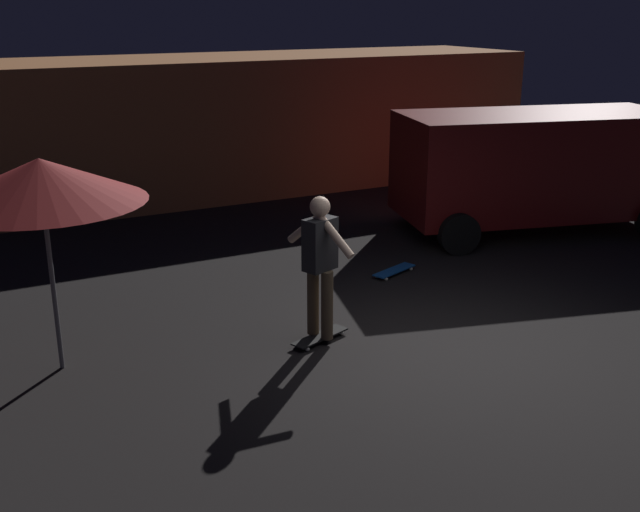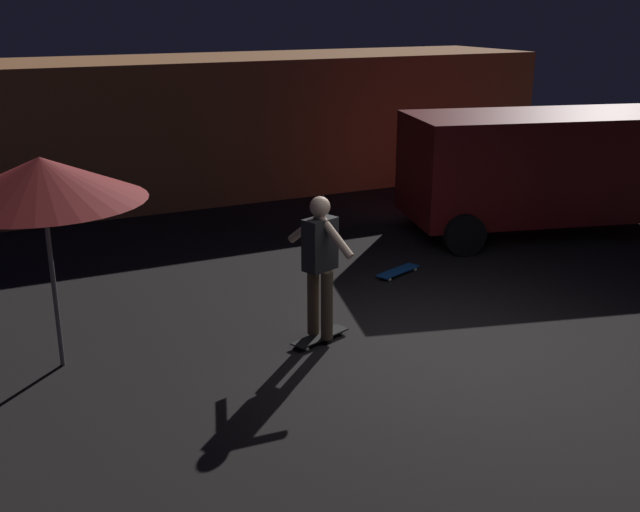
{
  "view_description": "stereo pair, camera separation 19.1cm",
  "coord_description": "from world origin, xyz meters",
  "views": [
    {
      "loc": [
        -4.87,
        -6.38,
        3.75
      ],
      "look_at": [
        -1.12,
        0.91,
        1.05
      ],
      "focal_mm": 42.98,
      "sensor_mm": 36.0,
      "label": 1
    },
    {
      "loc": [
        -4.7,
        -6.46,
        3.75
      ],
      "look_at": [
        -1.12,
        0.91,
        1.05
      ],
      "focal_mm": 42.98,
      "sensor_mm": 36.0,
      "label": 2
    }
  ],
  "objects": [
    {
      "name": "skateboard_ridden",
      "position": [
        -1.12,
        0.91,
        0.06
      ],
      "size": [
        0.8,
        0.45,
        0.07
      ],
      "color": "black",
      "rests_on": "ground_plane"
    },
    {
      "name": "skateboard_spare",
      "position": [
        0.92,
        2.49,
        0.06
      ],
      "size": [
        0.8,
        0.46,
        0.07
      ],
      "color": "#1959B2",
      "rests_on": "ground_plane"
    },
    {
      "name": "skater",
      "position": [
        -1.12,
        0.91,
        1.04
      ],
      "size": [
        0.43,
        0.95,
        1.67
      ],
      "color": "brown",
      "rests_on": "skateboard_ridden"
    },
    {
      "name": "parked_van",
      "position": [
        4.28,
        3.35,
        1.16
      ],
      "size": [
        4.93,
        3.17,
        2.03
      ],
      "color": "maroon",
      "rests_on": "ground_plane"
    },
    {
      "name": "low_building",
      "position": [
        1.42,
        8.88,
        1.37
      ],
      "size": [
        11.99,
        3.05,
        2.74
      ],
      "color": "#C67A47",
      "rests_on": "ground_plane"
    },
    {
      "name": "patio_umbrella",
      "position": [
        -3.92,
        1.58,
        2.07
      ],
      "size": [
        2.1,
        2.1,
        2.3
      ],
      "color": "slate",
      "rests_on": "ground_plane"
    },
    {
      "name": "ground_plane",
      "position": [
        0.0,
        0.0,
        0.0
      ],
      "size": [
        28.0,
        28.0,
        0.0
      ],
      "primitive_type": "plane",
      "color": "black"
    }
  ]
}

